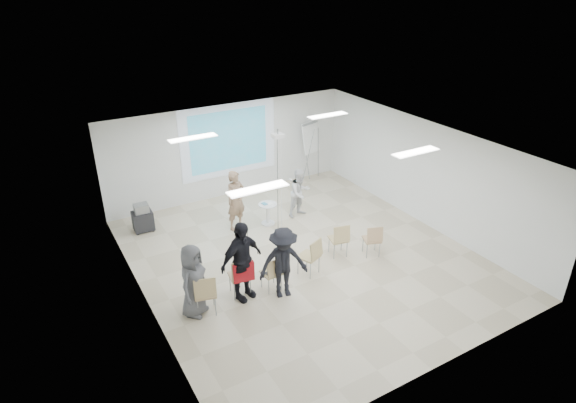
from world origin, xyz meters
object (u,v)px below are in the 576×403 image
audience_outer (192,277)px  chair_left_inner (273,271)px  chair_far_left (205,292)px  chair_right_far (373,238)px  player_right (300,190)px  laptop (271,271)px  pedestal_table (268,213)px  av_cart (143,219)px  audience_mid (283,259)px  chair_right_inner (340,238)px  player_left (236,197)px  chair_center (312,254)px  flipchart_easel (311,138)px  audience_left (241,256)px  chair_left_mid (241,274)px

audience_outer → chair_left_inner: bearing=-46.0°
chair_far_left → chair_right_far: chair_far_left is taller
player_right → laptop: size_ratio=5.11×
pedestal_table → av_cart: size_ratio=0.81×
pedestal_table → audience_mid: (-1.29, -3.16, 0.60)m
audience_mid → chair_right_inner: bearing=32.0°
player_left → chair_right_inner: size_ratio=2.13×
pedestal_table → player_right: (1.09, 0.01, 0.45)m
player_right → chair_far_left: player_right is taller
chair_center → chair_right_inner: size_ratio=1.04×
audience_mid → av_cart: size_ratio=2.36×
player_right → flipchart_easel: size_ratio=0.79×
chair_left_inner → audience_left: (-0.70, 0.11, 0.57)m
chair_left_inner → flipchart_easel: (4.23, 5.03, 1.01)m
chair_far_left → pedestal_table: bearing=59.2°
audience_mid → audience_outer: 1.99m
chair_center → audience_mid: size_ratio=0.50×
chair_far_left → audience_mid: 1.82m
player_right → av_cart: (-4.31, 1.42, -0.44)m
chair_far_left → audience_outer: audience_outer is taller
audience_left → pedestal_table: bearing=36.3°
chair_right_far → chair_right_inner: bearing=171.5°
chair_left_inner → av_cart: (-1.81, 4.32, -0.14)m
audience_left → audience_mid: 0.92m
av_cart → chair_left_inner: bearing=-65.3°
laptop → chair_left_mid: bearing=-8.8°
chair_far_left → chair_left_inner: 1.64m
audience_mid → av_cart: 5.02m
chair_far_left → chair_right_inner: chair_far_left is taller
chair_right_far → laptop: chair_right_far is taller
pedestal_table → chair_left_inner: 3.22m
chair_far_left → player_right: bearing=50.8°
chair_left_mid → laptop: chair_left_mid is taller
audience_left → chair_right_far: bearing=-17.9°
player_left → audience_mid: size_ratio=1.02×
chair_left_mid → player_left: bearing=75.4°
laptop → audience_mid: (0.13, -0.36, 0.50)m
av_cart → chair_right_inner: bearing=-42.5°
audience_mid → flipchart_easel: size_ratio=0.94×
chair_far_left → laptop: size_ratio=3.07×
chair_far_left → chair_right_inner: (3.81, 0.46, -0.03)m
chair_right_inner → audience_left: audience_left is taller
chair_left_inner → chair_center: chair_center is taller
audience_left → audience_mid: audience_left is taller
pedestal_table → chair_right_far: bearing=-62.5°
audience_left → flipchart_easel: audience_left is taller
player_left → audience_mid: player_left is taller
pedestal_table → chair_left_mid: (-2.13, -2.72, 0.21)m
chair_far_left → audience_mid: audience_mid is taller
audience_left → chair_left_mid: bearing=88.5°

